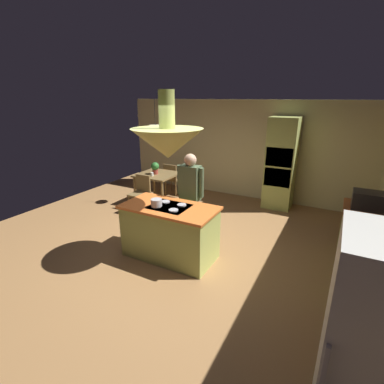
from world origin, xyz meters
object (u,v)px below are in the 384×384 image
(kitchen_island, at_px, (170,231))
(chair_by_back_wall, at_px, (172,177))
(oven_tower, at_px, (281,164))
(person_at_island, at_px, (190,192))
(cup_on_table, at_px, (152,174))
(canister_flour, at_px, (372,230))
(microwave_on_counter, at_px, (368,200))
(chair_facing_island, at_px, (141,191))
(potted_plant_on_table, at_px, (155,167))
(cooking_pot_on_cooktop, at_px, (156,203))
(canister_sugar, at_px, (371,225))
(refrigerator, at_px, (379,356))
(dining_table, at_px, (157,178))

(kitchen_island, height_order, chair_by_back_wall, kitchen_island)
(oven_tower, relative_size, person_at_island, 1.31)
(kitchen_island, bearing_deg, person_at_island, 88.10)
(cup_on_table, relative_size, canister_flour, 0.45)
(cup_on_table, height_order, microwave_on_counter, microwave_on_counter)
(chair_facing_island, bearing_deg, potted_plant_on_table, 92.86)
(chair_facing_island, height_order, potted_plant_on_table, potted_plant_on_table)
(cooking_pot_on_cooktop, bearing_deg, canister_sugar, 11.47)
(refrigerator, distance_m, potted_plant_on_table, 5.89)
(canister_flour, xyz_separation_m, canister_sugar, (0.00, 0.18, 0.00))
(person_at_island, distance_m, chair_by_back_wall, 2.76)
(kitchen_island, xyz_separation_m, dining_table, (-1.70, 2.10, 0.19))
(canister_sugar, bearing_deg, person_at_island, 175.91)
(refrigerator, xyz_separation_m, cooking_pot_on_cooktop, (-2.96, 1.57, 0.09))
(potted_plant_on_table, bearing_deg, cooking_pot_on_cooktop, -54.34)
(potted_plant_on_table, relative_size, canister_flour, 1.49)
(kitchen_island, relative_size, person_at_island, 0.94)
(dining_table, xyz_separation_m, canister_flour, (4.54, -1.80, 0.36))
(oven_tower, distance_m, chair_facing_island, 3.40)
(oven_tower, xyz_separation_m, cooking_pot_on_cooktop, (-1.26, -3.37, -0.09))
(person_at_island, height_order, microwave_on_counter, person_at_island)
(kitchen_island, relative_size, canister_flour, 7.81)
(dining_table, relative_size, canister_sugar, 4.71)
(person_at_island, bearing_deg, kitchen_island, -91.90)
(chair_by_back_wall, bearing_deg, oven_tower, -170.87)
(oven_tower, relative_size, chair_facing_island, 2.51)
(canister_sugar, bearing_deg, cooking_pot_on_cooktop, -168.53)
(dining_table, distance_m, person_at_island, 2.25)
(refrigerator, height_order, person_at_island, refrigerator)
(dining_table, xyz_separation_m, person_at_island, (1.72, -1.42, 0.30))
(kitchen_island, relative_size, oven_tower, 0.72)
(potted_plant_on_table, xyz_separation_m, cooking_pot_on_cooktop, (1.57, -2.19, 0.07))
(potted_plant_on_table, distance_m, microwave_on_counter, 4.62)
(kitchen_island, xyz_separation_m, refrigerator, (2.80, -1.70, 0.44))
(dining_table, xyz_separation_m, chair_facing_island, (0.00, -0.69, -0.15))
(dining_table, bearing_deg, cup_on_table, -87.77)
(cup_on_table, xyz_separation_m, cooking_pot_on_cooktop, (1.53, -1.99, 0.19))
(canister_flour, bearing_deg, chair_by_back_wall, 151.21)
(chair_facing_island, relative_size, microwave_on_counter, 1.89)
(oven_tower, relative_size, canister_sugar, 10.79)
(chair_facing_island, bearing_deg, canister_flour, -13.72)
(oven_tower, height_order, potted_plant_on_table, oven_tower)
(kitchen_island, distance_m, canister_flour, 2.91)
(person_at_island, height_order, canister_sugar, person_at_island)
(refrigerator, distance_m, chair_facing_island, 5.48)
(kitchen_island, xyz_separation_m, cup_on_table, (-1.69, 1.86, 0.34))
(potted_plant_on_table, bearing_deg, oven_tower, 22.64)
(chair_facing_island, distance_m, potted_plant_on_table, 0.78)
(chair_by_back_wall, bearing_deg, microwave_on_counter, 162.96)
(oven_tower, bearing_deg, microwave_on_counter, -46.62)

